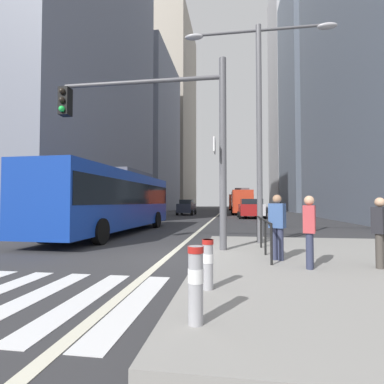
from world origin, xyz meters
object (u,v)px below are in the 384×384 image
city_bus_red_receding (241,201)px  car_receding_far (248,208)px  bollard_front (196,281)px  bollard_left (208,261)px  traffic_signal_gantry (165,125)px  car_receding_near (255,208)px  sedan_white_oncoming (52,214)px  street_lamp_post (259,102)px  city_bus_red_distant (236,201)px  car_oncoming_mid (187,207)px  city_bus_blue_oncoming (114,198)px  pedestrian_walking (277,224)px  pedestrian_waiting (380,229)px  pedestrian_far (309,228)px

city_bus_red_receding → car_receding_far: 10.26m
bollard_front → bollard_left: 1.41m
traffic_signal_gantry → car_receding_near: bearing=78.4°
car_receding_far → sedan_white_oncoming: bearing=-126.5°
car_receding_near → street_lamp_post: street_lamp_post is taller
city_bus_red_distant → street_lamp_post: size_ratio=1.47×
car_oncoming_mid → bollard_left: (5.47, -31.37, -0.37)m
city_bus_red_distant → traffic_signal_gantry: (-2.75, -52.04, 2.25)m
city_bus_blue_oncoming → bollard_front: city_bus_blue_oncoming is taller
bollard_front → pedestrian_walking: 4.40m
street_lamp_post → pedestrian_waiting: size_ratio=5.09×
bollard_left → pedestrian_walking: 3.13m
car_oncoming_mid → car_receding_near: size_ratio=1.02×
car_receding_far → street_lamp_post: (-0.54, -18.93, 4.29)m
bollard_left → pedestrian_walking: bearing=60.2°
sedan_white_oncoming → car_oncoming_mid: 22.24m
bollard_left → city_bus_red_distant: bearing=89.0°
car_oncoming_mid → car_receding_far: (7.40, -6.70, -0.00)m
sedan_white_oncoming → car_receding_near: (11.90, 15.56, 0.00)m
traffic_signal_gantry → street_lamp_post: size_ratio=0.75×
car_receding_far → bollard_left: size_ratio=5.40×
car_receding_near → bollard_left: (-2.57, -25.03, -0.37)m
car_receding_far → pedestrian_waiting: size_ratio=2.87×
car_oncoming_mid → traffic_signal_gantry: (3.75, -27.32, 3.09)m
traffic_signal_gantry → pedestrian_walking: size_ratio=3.62×
city_bus_red_distant → car_receding_far: size_ratio=2.60×
traffic_signal_gantry → street_lamp_post: 3.73m
sedan_white_oncoming → city_bus_red_distant: bearing=77.5°
city_bus_blue_oncoming → pedestrian_walking: city_bus_blue_oncoming is taller
car_oncoming_mid → pedestrian_walking: size_ratio=2.75×
car_oncoming_mid → pedestrian_walking: (7.01, -28.68, 0.08)m
city_bus_red_receding → pedestrian_far: (0.61, -33.05, -0.80)m
car_oncoming_mid → bollard_left: 31.84m
traffic_signal_gantry → pedestrian_walking: 4.64m
sedan_white_oncoming → pedestrian_far: (11.43, -7.63, 0.05)m
traffic_signal_gantry → city_bus_red_receding: bearing=84.1°
car_receding_far → bollard_front: (-1.95, -26.08, -0.32)m
traffic_signal_gantry → pedestrian_walking: bearing=-22.6°
pedestrian_far → car_oncoming_mid: bearing=104.4°
city_bus_red_receding → street_lamp_post: size_ratio=1.33×
car_receding_far → street_lamp_post: bearing=-91.6°
city_bus_blue_oncoming → pedestrian_walking: (7.22, -6.56, -0.77)m
pedestrian_waiting → pedestrian_far: 1.59m
car_receding_near → bollard_left: size_ratio=5.35×
street_lamp_post → pedestrian_waiting: 6.07m
city_bus_blue_oncoming → car_receding_far: (7.61, 15.42, -0.85)m
sedan_white_oncoming → pedestrian_far: bearing=-33.7°
bollard_left → pedestrian_waiting: size_ratio=0.53×
city_bus_red_distant → city_bus_red_receding: bearing=-88.7°
city_bus_red_receding → street_lamp_post: bearing=-90.2°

